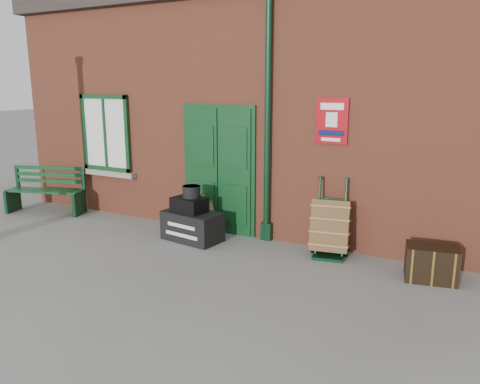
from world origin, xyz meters
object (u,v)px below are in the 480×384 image
Objects in this scene: houdini_trunk at (192,226)px; dark_trunk at (431,263)px; porter_trolley at (330,227)px; bench at (47,189)px.

houdini_trunk reaches higher than dark_trunk.
porter_trolley reaches higher than dark_trunk.
houdini_trunk is (3.66, -0.11, -0.24)m from bench.
bench is at bearing -173.85° from houdini_trunk.
bench is 5.95m from porter_trolley.
porter_trolley is at bearing -14.96° from bench.
dark_trunk is (1.50, -0.28, -0.22)m from porter_trolley.
houdini_trunk is at bearing 170.91° from dark_trunk.
porter_trolley is 1.77× the size of dark_trunk.
dark_trunk is at bearing -21.45° from porter_trolley.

